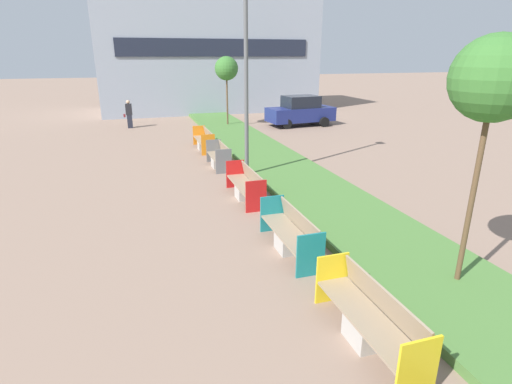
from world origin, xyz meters
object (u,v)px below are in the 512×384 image
object	(u,v)px
bench_teal_frame	(291,236)
parked_car_distant	(300,111)
bench_grey_frame	(219,158)
bench_orange_frame	(204,142)
sapling_tree_near	(494,80)
pedestrian_walking	(129,114)
bench_red_frame	(246,187)
sapling_tree_far	(226,69)
bench_yellow_frame	(369,321)
street_lamp_post	(246,39)

from	to	relation	value
bench_teal_frame	parked_car_distant	distance (m)	17.27
bench_grey_frame	bench_orange_frame	world-z (taller)	same
sapling_tree_near	pedestrian_walking	bearing A→B (deg)	105.89
bench_red_frame	pedestrian_walking	size ratio (longest dim) A/B	1.43
bench_red_frame	sapling_tree_far	distance (m)	13.52
bench_teal_frame	bench_yellow_frame	bearing A→B (deg)	-90.00
street_lamp_post	sapling_tree_far	distance (m)	11.15
bench_yellow_frame	sapling_tree_far	bearing A→B (deg)	82.78
sapling_tree_near	sapling_tree_far	bearing A→B (deg)	90.00
sapling_tree_far	bench_teal_frame	bearing A→B (deg)	-98.60
sapling_tree_near	sapling_tree_far	size ratio (longest dim) A/B	1.10
bench_orange_frame	street_lamp_post	distance (m)	6.82
bench_red_frame	sapling_tree_far	xyz separation A→B (m)	(2.51, 12.92, 3.11)
bench_yellow_frame	pedestrian_walking	size ratio (longest dim) A/B	1.41
bench_red_frame	bench_grey_frame	bearing A→B (deg)	90.09
bench_red_frame	bench_grey_frame	world-z (taller)	same
bench_red_frame	bench_grey_frame	xyz separation A→B (m)	(-0.01, 3.85, -0.01)
bench_yellow_frame	bench_teal_frame	bearing A→B (deg)	90.00
bench_grey_frame	sapling_tree_far	size ratio (longest dim) A/B	0.45
bench_yellow_frame	bench_orange_frame	distance (m)	14.13
bench_yellow_frame	bench_orange_frame	size ratio (longest dim) A/B	0.98
street_lamp_post	sapling_tree_near	bearing A→B (deg)	-76.77
bench_red_frame	pedestrian_walking	xyz separation A→B (m)	(-3.31, 14.37, 0.48)
bench_yellow_frame	sapling_tree_near	xyz separation A→B (m)	(2.52, 0.85, 3.52)
pedestrian_walking	sapling_tree_far	bearing A→B (deg)	-13.98
bench_teal_frame	sapling_tree_far	bearing A→B (deg)	81.40
bench_teal_frame	bench_grey_frame	distance (m)	7.56
bench_yellow_frame	pedestrian_walking	distance (m)	21.58
bench_teal_frame	bench_orange_frame	xyz separation A→B (m)	(0.00, 10.89, 0.00)
bench_grey_frame	sapling_tree_near	xyz separation A→B (m)	(2.52, -9.95, 3.54)
bench_teal_frame	sapling_tree_far	size ratio (longest dim) A/B	0.56
bench_yellow_frame	parked_car_distant	size ratio (longest dim) A/B	0.55
bench_teal_frame	pedestrian_walking	size ratio (longest dim) A/B	1.41
bench_teal_frame	street_lamp_post	xyz separation A→B (m)	(0.61, 5.72, 4.40)
street_lamp_post	pedestrian_walking	distance (m)	13.54
bench_teal_frame	sapling_tree_far	distance (m)	17.10
bench_yellow_frame	bench_grey_frame	distance (m)	10.80
street_lamp_post	parked_car_distant	distance (m)	12.54
parked_car_distant	street_lamp_post	bearing A→B (deg)	-128.06
bench_teal_frame	bench_orange_frame	size ratio (longest dim) A/B	0.98
bench_teal_frame	bench_grey_frame	world-z (taller)	same
bench_teal_frame	sapling_tree_far	world-z (taller)	sapling_tree_far
bench_grey_frame	pedestrian_walking	xyz separation A→B (m)	(-3.31, 10.52, 0.49)
sapling_tree_far	pedestrian_walking	size ratio (longest dim) A/B	2.49
bench_grey_frame	bench_orange_frame	size ratio (longest dim) A/B	0.79
bench_teal_frame	pedestrian_walking	distance (m)	18.38
sapling_tree_near	sapling_tree_far	world-z (taller)	sapling_tree_near
bench_grey_frame	bench_orange_frame	distance (m)	3.33
bench_yellow_frame	sapling_tree_near	distance (m)	4.41
bench_orange_frame	bench_teal_frame	bearing A→B (deg)	-90.00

